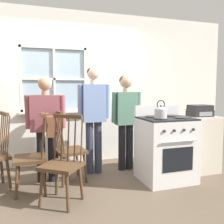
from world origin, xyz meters
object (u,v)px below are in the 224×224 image
Objects in this scene: person_elderly_left at (46,120)px; kettle at (161,112)px; stereo at (200,111)px; handbag at (50,126)px; chair_by_window at (32,158)px; stove at (166,148)px; side_counter at (198,144)px; person_teen_center at (94,111)px; potted_plant at (50,107)px; chair_near_wall at (69,150)px; person_adult_right at (126,113)px; chair_center_cluster at (62,165)px.

person_elderly_left is 1.62m from kettle.
handbag is at bearing -179.40° from stereo.
chair_by_window is 0.95× the size of stove.
person_teen_center is at bearing 165.59° from side_counter.
stove reaches higher than chair_by_window.
stove is at bearing -38.65° from potted_plant.
person_teen_center is at bearing 135.09° from kettle.
chair_near_wall is 3.36× the size of handbag.
person_adult_right reaches higher than kettle.
chair_near_wall is 2.14m from stereo.
chair_by_window is 0.47m from handbag.
chair_center_cluster is 2.28m from side_counter.
chair_by_window is 0.56m from chair_near_wall.
chair_by_window is at bearing -162.63° from person_adult_right.
kettle is at bearing -12.59° from person_elderly_left.
chair_near_wall is 1.00× the size of chair_center_cluster.
person_adult_right is at bearing 105.16° from kettle.
chair_center_cluster is (-0.17, -0.65, 0.00)m from chair_near_wall.
kettle is (-0.17, -0.13, 0.55)m from stove.
chair_center_cluster is 0.69× the size of person_elderly_left.
kettle is 0.80× the size of handbag.
chair_near_wall is 0.67m from chair_center_cluster.
person_adult_right reaches higher than chair_by_window.
handbag reaches higher than side_counter.
side_counter is at bearing -14.33° from person_teen_center.
handbag is 0.34× the size of side_counter.
side_counter is (2.24, 0.46, -0.00)m from chair_center_cluster.
chair_by_window is 0.54m from chair_center_cluster.
stereo is (1.64, -0.44, -0.01)m from person_teen_center.
person_teen_center reaches higher than chair_by_window.
chair_near_wall is 0.73m from person_teen_center.
person_teen_center is at bearing 20.14° from person_elderly_left.
person_teen_center reaches higher than person_elderly_left.
chair_by_window is at bearing 179.02° from handbag.
person_elderly_left is at bearing 61.79° from chair_near_wall.
chair_by_window is at bearing 166.15° from chair_center_cluster.
chair_center_cluster is 0.95× the size of stove.
potted_plant is (-0.02, 1.50, 0.56)m from chair_center_cluster.
chair_center_cluster is 1.54m from person_adult_right.
person_elderly_left is 0.90× the size of person_teen_center.
person_elderly_left is 1.39× the size of stove.
chair_by_window and handbag have the same top height.
person_adult_right is 0.88m from stove.
person_teen_center is (0.43, 0.23, 0.54)m from chair_near_wall.
chair_center_cluster is 2.34m from stereo.
kettle is 1.10m from side_counter.
person_adult_right reaches higher than person_elderly_left.
chair_center_cluster is 4.18× the size of kettle.
chair_center_cluster and handbag have the same top height.
potted_plant is 2.55m from side_counter.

